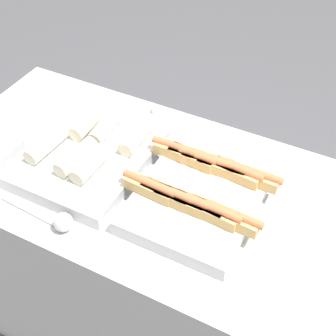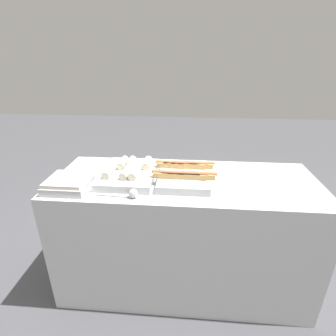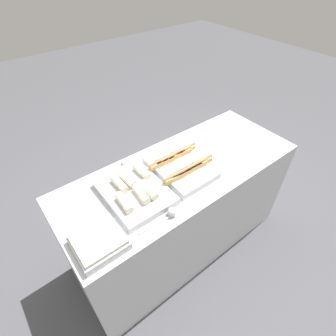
{
  "view_description": "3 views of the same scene",
  "coord_description": "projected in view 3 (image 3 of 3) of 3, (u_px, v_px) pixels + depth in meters",
  "views": [
    {
      "loc": [
        0.33,
        -0.87,
        1.94
      ],
      "look_at": [
        -0.12,
        0.0,
        0.99
      ],
      "focal_mm": 50.0,
      "sensor_mm": 36.0,
      "label": 1
    },
    {
      "loc": [
        0.02,
        -1.62,
        1.7
      ],
      "look_at": [
        -0.12,
        0.0,
        0.99
      ],
      "focal_mm": 28.0,
      "sensor_mm": 36.0,
      "label": 2
    },
    {
      "loc": [
        -0.92,
        -1.03,
        2.16
      ],
      "look_at": [
        -0.12,
        0.0,
        0.99
      ],
      "focal_mm": 28.0,
      "sensor_mm": 36.0,
      "label": 3
    }
  ],
  "objects": [
    {
      "name": "ground_plane",
      "position": [
        178.0,
        240.0,
        2.47
      ],
      "size": [
        12.0,
        12.0,
        0.0
      ],
      "primitive_type": "plane",
      "color": "#4C4C51"
    },
    {
      "name": "tray_side_front",
      "position": [
        99.0,
        242.0,
        1.39
      ],
      "size": [
        0.26,
        0.25,
        0.07
      ],
      "color": "silver",
      "rests_on": "counter"
    },
    {
      "name": "serving_spoon_near",
      "position": [
        170.0,
        213.0,
        1.54
      ],
      "size": [
        0.26,
        0.06,
        0.06
      ],
      "color": "silver",
      "rests_on": "counter"
    },
    {
      "name": "tray_wraps",
      "position": [
        134.0,
        191.0,
        1.66
      ],
      "size": [
        0.36,
        0.48,
        0.1
      ],
      "color": "silver",
      "rests_on": "counter"
    },
    {
      "name": "tray_hotdogs",
      "position": [
        180.0,
        166.0,
        1.83
      ],
      "size": [
        0.42,
        0.47,
        0.1
      ],
      "color": "silver",
      "rests_on": "counter"
    },
    {
      "name": "counter",
      "position": [
        179.0,
        210.0,
        2.17
      ],
      "size": [
        1.81,
        0.71,
        0.91
      ],
      "color": "silver",
      "rests_on": "ground_plane"
    },
    {
      "name": "serving_spoon_far",
      "position": [
        123.0,
        165.0,
        1.87
      ],
      "size": [
        0.27,
        0.06,
        0.06
      ],
      "color": "silver",
      "rests_on": "counter"
    }
  ]
}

